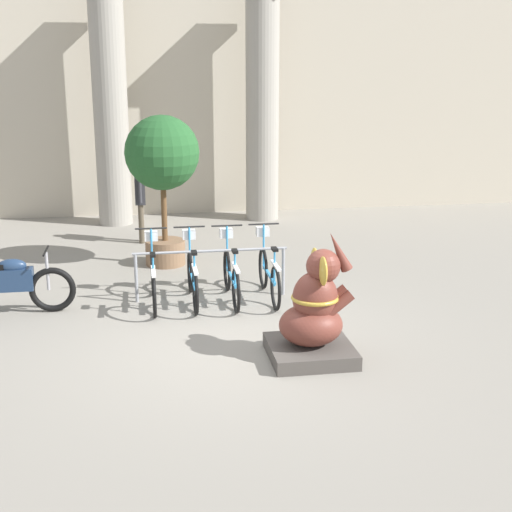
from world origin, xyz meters
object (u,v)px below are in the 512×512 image
bicycle_2 (231,274)px  person_pedestrian (140,195)px  motorcycle (7,284)px  elephant_statue (314,316)px  bicycle_0 (153,278)px  bicycle_3 (269,272)px  bicycle_1 (192,276)px  potted_tree (162,162)px

bicycle_2 → person_pedestrian: (-1.31, 3.92, 0.55)m
person_pedestrian → motorcycle: bearing=-115.5°
person_pedestrian → elephant_statue: bearing=-72.1°
bicycle_0 → motorcycle: (-2.07, -0.10, 0.04)m
bicycle_2 → bicycle_0: bearing=-179.7°
bicycle_0 → motorcycle: 2.07m
bicycle_3 → motorcycle: (-3.81, -0.13, 0.04)m
bicycle_0 → bicycle_1: same height
bicycle_2 → potted_tree: bearing=112.6°
bicycle_1 → motorcycle: bicycle_1 is taller
elephant_statue → bicycle_2: bearing=106.8°
bicycle_1 → bicycle_3: size_ratio=1.00×
bicycle_3 → elephant_statue: elephant_statue is taller
bicycle_0 → bicycle_1: (0.58, 0.01, 0.00)m
bicycle_1 → bicycle_3: bearing=0.6°
bicycle_0 → person_pedestrian: bearing=92.2°
bicycle_3 → potted_tree: 2.98m
bicycle_2 → person_pedestrian: bearing=108.6°
elephant_statue → bicycle_0: bearing=128.7°
person_pedestrian → potted_tree: (0.41, -1.74, 0.88)m
bicycle_0 → bicycle_1: 0.58m
bicycle_0 → person_pedestrian: size_ratio=1.08×
elephant_statue → person_pedestrian: bearing=107.9°
elephant_statue → potted_tree: potted_tree is taller
bicycle_2 → bicycle_3: same height
elephant_statue → potted_tree: size_ratio=0.60×
bicycle_0 → bicycle_3: same height
bicycle_0 → bicycle_2: 1.17m
bicycle_0 → motorcycle: size_ratio=0.90×
person_pedestrian → bicycle_3: bearing=-64.0°
motorcycle → bicycle_2: bearing=1.9°
elephant_statue → person_pedestrian: size_ratio=0.99×
person_pedestrian → potted_tree: potted_tree is taller
elephant_statue → motorcycle: elephant_statue is taller
bicycle_2 → elephant_statue: 2.46m
bicycle_2 → bicycle_3: size_ratio=1.00×
bicycle_0 → potted_tree: (0.26, 2.18, 1.43)m
bicycle_3 → potted_tree: bearing=124.6°
elephant_statue → bicycle_3: bearing=93.1°
potted_tree → motorcycle: bearing=-135.5°
bicycle_0 → elephant_statue: elephant_statue is taller
bicycle_1 → elephant_statue: (1.29, -2.36, 0.13)m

